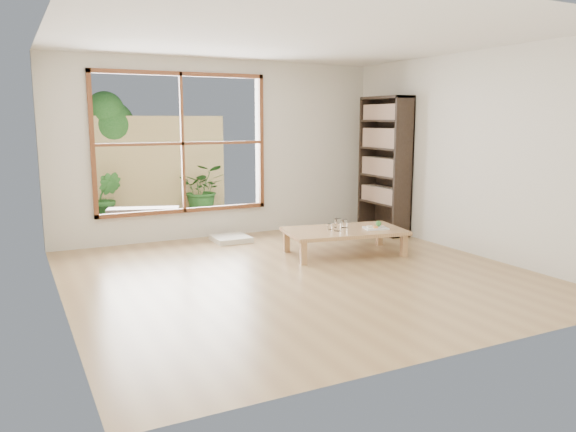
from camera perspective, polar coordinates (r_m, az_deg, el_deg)
name	(u,v)px	position (r m, az deg, el deg)	size (l,w,h in m)	color
ground	(298,274)	(6.43, 1.00, -5.92)	(5.00, 5.00, 0.00)	tan
low_table	(344,232)	(7.34, 5.74, -1.66)	(1.63, 1.09, 0.33)	tan
floor_cushion	(231,239)	(8.17, -5.83, -2.30)	(0.50, 0.50, 0.07)	beige
bookshelf	(385,166)	(8.76, 9.81, 5.07)	(0.33, 0.94, 2.08)	#30231B
glass_tall	(338,225)	(7.20, 5.06, -0.90)	(0.09, 0.09, 0.16)	silver
glass_mid	(345,223)	(7.45, 5.76, -0.76)	(0.07, 0.07, 0.11)	silver
glass_short	(340,224)	(7.44, 5.34, -0.86)	(0.06, 0.06, 0.08)	silver
glass_small	(329,227)	(7.28, 4.23, -1.09)	(0.06, 0.06, 0.08)	silver
food_tray	(376,227)	(7.42, 8.95, -1.11)	(0.34, 0.28, 0.09)	white
deck	(165,226)	(9.48, -12.35, -1.01)	(2.80, 2.00, 0.05)	#3A342A
garden_bench	(143,212)	(9.09, -14.49, 0.44)	(1.14, 0.64, 0.35)	#30231B
bamboo_fence	(149,167)	(10.33, -13.94, 4.84)	(2.80, 0.06, 1.80)	tan
shrub_right	(203,189)	(10.39, -8.62, 2.74)	(0.83, 0.72, 0.92)	#28551F
shrub_left	(107,198)	(9.82, -17.92, 1.80)	(0.47, 0.38, 0.86)	#28551F
garden_tree	(105,126)	(10.46, -18.14, 8.69)	(1.04, 0.85, 2.22)	#4C3D2D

